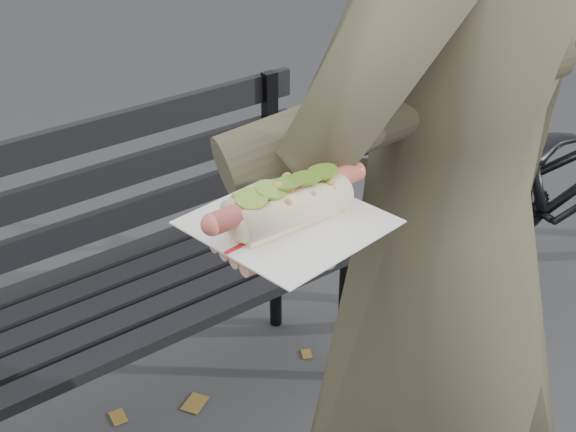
# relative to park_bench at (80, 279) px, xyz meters

# --- Properties ---
(park_bench) EXTENTS (1.50, 0.44, 0.88)m
(park_bench) POSITION_rel_park_bench_xyz_m (0.00, 0.00, 0.00)
(park_bench) COLOR black
(park_bench) RESTS_ON ground
(bicycle) EXTENTS (1.68, 0.89, 0.84)m
(bicycle) POSITION_rel_park_bench_xyz_m (1.64, -0.32, -0.10)
(bicycle) COLOR black
(bicycle) RESTS_ON ground
(person) EXTENTS (0.75, 0.55, 1.92)m
(person) POSITION_rel_park_bench_xyz_m (0.25, -0.93, 0.44)
(person) COLOR #4D4B33
(person) RESTS_ON ground
(held_hotdog) EXTENTS (0.62, 0.30, 0.20)m
(held_hotdog) POSITION_rel_park_bench_xyz_m (0.06, -0.95, 0.72)
(held_hotdog) COLOR #4D4B33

